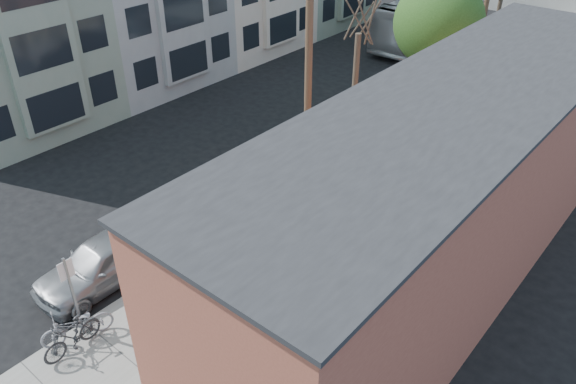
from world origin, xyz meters
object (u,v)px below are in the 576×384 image
Objects in this scene: patron_grey at (168,351)px; parking_meter_far at (325,154)px; utility_pole_near at (307,65)px; tree_leafy_mid at (439,23)px; sign_post at (72,289)px; tree_bare at (354,104)px; patio_chair_b at (228,334)px; patron_green at (162,354)px; bus at (432,15)px; parking_meter_near at (208,227)px; car_3 at (386,98)px; parked_bike_b at (77,326)px; car_1 at (222,191)px; patio_chair_a at (218,348)px; cyclist at (272,218)px; car_0 at (105,260)px; car_2 at (312,135)px; parked_bike_a at (72,336)px.

parking_meter_far is at bearing -152.33° from patron_grey.
utility_pole_near reaches higher than parking_meter_far.
parking_meter_far is at bearing -93.88° from tree_leafy_mid.
tree_leafy_mid reaches higher than sign_post.
patio_chair_b is (3.22, -10.78, -2.51)m from tree_bare.
patron_green is 32.38m from bus.
parking_meter_near is 0.24× the size of car_3.
parked_bike_b is (0.19, -0.22, -1.14)m from sign_post.
car_1 is (-1.74, 7.56, 0.13)m from parked_bike_b.
patio_chair_a is 0.56× the size of cyclist.
cyclist is at bearing 54.54° from parking_meter_near.
sign_post is at bearing -60.55° from patron_green.
bus is at bearing 102.04° from patio_chair_a.
tree_bare is 7.20m from tree_leafy_mid.
patron_green is at bearing -51.02° from car_1.
patron_green is (3.14, -4.63, -0.09)m from parking_meter_near.
bus reaches higher than car_3.
parking_meter_near is at bearing -79.90° from bus.
tree_bare is at bearing 88.85° from patio_chair_b.
parking_meter_far reaches higher than parked_bike_b.
patron_grey is (-0.46, -1.73, 0.48)m from patio_chair_b.
tree_leafy_mid is 3.35× the size of parked_bike_b.
car_0 is 0.39× the size of bus.
tree_leafy_mid is at bearing 19.68° from car_3.
bus is at bearing 103.94° from car_1.
parked_bike_b is (-0.26, -20.38, -4.21)m from tree_leafy_mid.
tree_leafy_mid is 20.81m from parked_bike_b.
car_2 is (-0.19, 5.97, 0.03)m from car_1.
parking_meter_near is at bearing 134.08° from patio_chair_a.
patron_green is (3.04, 0.61, -0.94)m from sign_post.
utility_pole_near is at bearing 90.26° from parked_bike_a.
car_2 is at bearing 142.47° from parking_meter_far.
sign_post is 0.59× the size of car_0.
parking_meter_far is 0.25× the size of car_1.
patio_chair_b is at bearing -74.42° from car_3.
parked_bike_a is 0.37× the size of car_1.
patron_green reaches higher than parking_meter_far.
car_1 is 5.97m from car_2.
patron_grey is 0.25m from patron_green.
bus is at bearing 97.64° from car_0.
bus reaches higher than parked_bike_b.
bus reaches higher than sign_post.
patron_green is at bearing -66.71° from car_2.
patron_green is at bearing -16.26° from car_0.
bus reaches higher than car_2.
utility_pole_near is at bearing -145.04° from patron_green.
parked_bike_b is 0.39× the size of car_3.
car_2 is at bearing 97.47° from sign_post.
parked_bike_a is (-2.77, -1.22, -0.37)m from patron_grey.
sign_post is at bearing -66.55° from patron_grey.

